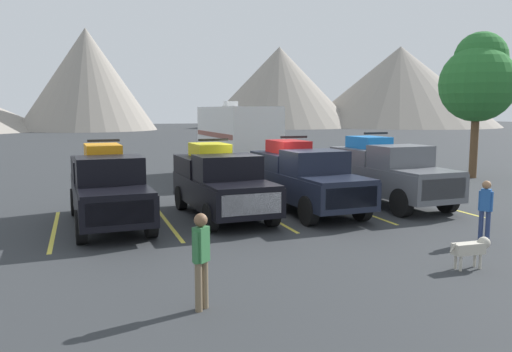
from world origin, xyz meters
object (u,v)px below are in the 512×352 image
at_px(pickup_truck_a, 108,186).
at_px(dog, 473,248).
at_px(pickup_truck_d, 388,171).
at_px(person_a, 201,255).
at_px(person_b, 485,207).
at_px(pickup_truck_c, 304,177).
at_px(camper_trailer_a, 237,137).
at_px(pickup_truck_b, 220,182).

relative_size(pickup_truck_a, dog, 5.74).
xyz_separation_m(pickup_truck_d, person_a, (-8.83, -7.78, -0.24)).
bearing_deg(person_b, pickup_truck_c, 117.12).
xyz_separation_m(pickup_truck_c, dog, (0.81, -7.30, -0.73)).
relative_size(pickup_truck_a, pickup_truck_c, 1.01).
bearing_deg(person_b, camper_trailer_a, 99.20).
bearing_deg(camper_trailer_a, person_b, -80.80).
height_order(person_a, person_b, person_a).
bearing_deg(pickup_truck_b, pickup_truck_d, 0.30).
relative_size(person_a, person_b, 1.05).
bearing_deg(person_b, pickup_truck_a, 149.54).
bearing_deg(dog, camper_trailer_a, 91.43).
xyz_separation_m(pickup_truck_c, pickup_truck_d, (3.44, 0.09, 0.04)).
xyz_separation_m(person_a, dog, (6.21, 0.38, -0.53)).
height_order(pickup_truck_c, person_b, pickup_truck_c).
height_order(pickup_truck_b, person_b, pickup_truck_b).
bearing_deg(dog, pickup_truck_b, 117.34).
bearing_deg(dog, person_b, 42.16).
xyz_separation_m(pickup_truck_a, dog, (7.40, -7.34, -0.72)).
bearing_deg(person_b, pickup_truck_b, 136.29).
relative_size(pickup_truck_b, camper_trailer_a, 0.68).
bearing_deg(person_a, pickup_truck_b, 72.75).
distance_m(pickup_truck_d, dog, 7.88).
relative_size(camper_trailer_a, person_a, 4.65).
bearing_deg(pickup_truck_a, pickup_truck_c, -0.32).
bearing_deg(person_b, dog, -137.84).
bearing_deg(pickup_truck_c, dog, -83.66).
distance_m(pickup_truck_a, pickup_truck_c, 6.58).
xyz_separation_m(pickup_truck_d, dog, (-2.62, -7.40, -0.77)).
relative_size(pickup_truck_b, person_b, 3.32).
bearing_deg(camper_trailer_a, dog, -88.57).
distance_m(pickup_truck_b, camper_trailer_a, 10.02).
bearing_deg(pickup_truck_c, pickup_truck_a, 179.68).
distance_m(pickup_truck_a, person_b, 10.90).
xyz_separation_m(pickup_truck_c, person_b, (2.81, -5.49, -0.25)).
xyz_separation_m(pickup_truck_a, pickup_truck_d, (10.02, 0.06, 0.05)).
bearing_deg(pickup_truck_d, dog, -109.54).
height_order(camper_trailer_a, person_b, camper_trailer_a).
bearing_deg(person_a, pickup_truck_d, 41.36).
distance_m(person_b, dog, 2.74).
xyz_separation_m(pickup_truck_c, person_a, (-5.40, -7.68, -0.20)).
bearing_deg(pickup_truck_a, pickup_truck_d, 0.33).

